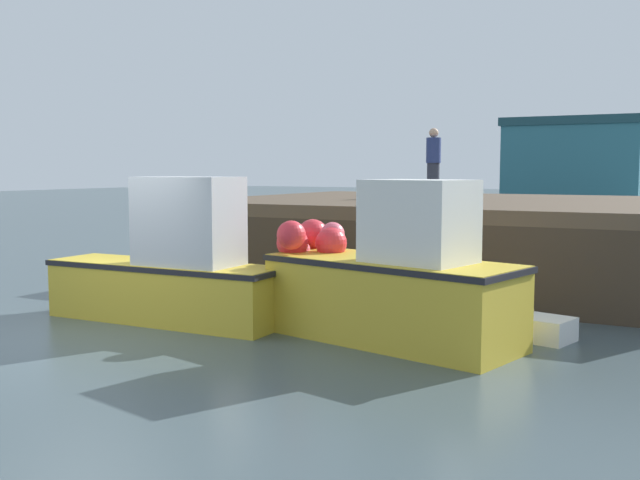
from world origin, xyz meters
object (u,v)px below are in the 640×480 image
fishing_boat_near_left (172,268)px  rowboat (521,325)px  fishing_boat_near_right (390,280)px  dockworker (433,163)px

fishing_boat_near_left → rowboat: size_ratio=2.63×
fishing_boat_near_right → dockworker: size_ratio=2.39×
rowboat → dockworker: size_ratio=0.94×
rowboat → dockworker: bearing=119.8°
fishing_boat_near_left → fishing_boat_near_right: fishing_boat_near_left is taller
fishing_boat_near_right → rowboat: 2.02m
fishing_boat_near_left → rowboat: 5.28m
fishing_boat_near_left → dockworker: dockworker is taller
fishing_boat_near_left → dockworker: (1.51, 7.63, 1.67)m
fishing_boat_near_left → rowboat: fishing_boat_near_left is taller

